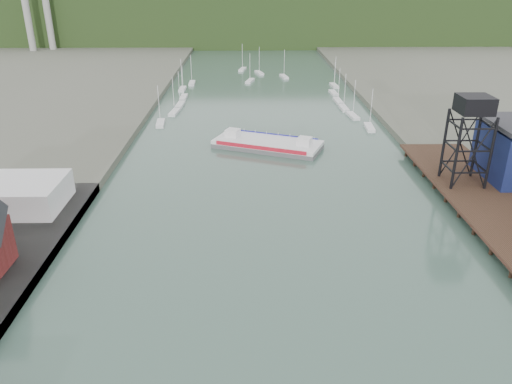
{
  "coord_description": "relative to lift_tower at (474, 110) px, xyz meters",
  "views": [
    {
      "loc": [
        -4.26,
        -25.95,
        37.66
      ],
      "look_at": [
        -2.9,
        49.92,
        4.0
      ],
      "focal_mm": 35.0,
      "sensor_mm": 36.0,
      "label": 1
    }
  ],
  "objects": [
    {
      "name": "lift_tower",
      "position": [
        0.0,
        0.0,
        0.0
      ],
      "size": [
        6.5,
        6.5,
        16.0
      ],
      "color": "black",
      "rests_on": "east_pier"
    },
    {
      "name": "east_pier",
      "position": [
        2.0,
        -13.0,
        -13.75
      ],
      "size": [
        14.0,
        70.0,
        2.45
      ],
      "color": "black",
      "rests_on": "ground"
    },
    {
      "name": "marina_sailboats",
      "position": [
        -34.92,
        80.46,
        -15.3
      ],
      "size": [
        57.71,
        92.65,
        0.9
      ],
      "color": "silver",
      "rests_on": "ground"
    },
    {
      "name": "distant_hills",
      "position": [
        -38.98,
        243.35,
        -5.27
      ],
      "size": [
        500.0,
        120.0,
        80.0
      ],
      "color": "black",
      "rests_on": "ground"
    },
    {
      "name": "chain_ferry",
      "position": [
        -34.6,
        26.26,
        -14.64
      ],
      "size": [
        26.36,
        18.35,
        3.52
      ],
      "rotation": [
        0.0,
        0.0,
        -0.39
      ],
      "color": "#545456",
      "rests_on": "ground"
    },
    {
      "name": "white_shed",
      "position": [
        -79.0,
        -8.0,
        -11.8
      ],
      "size": [
        18.0,
        12.0,
        4.5
      ],
      "primitive_type": "cube",
      "color": "silver",
      "rests_on": "west_quay"
    }
  ]
}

